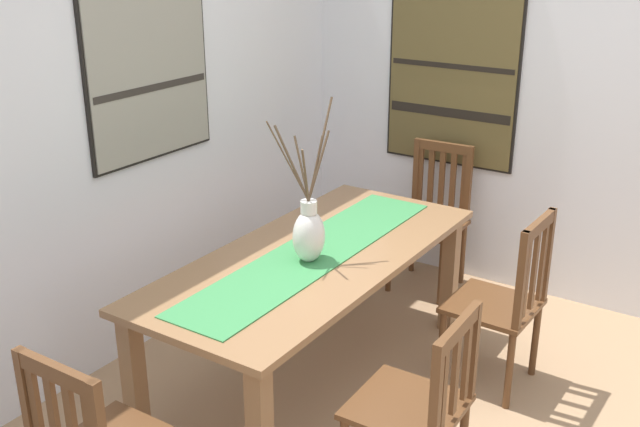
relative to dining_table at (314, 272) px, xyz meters
The scene contains 10 objects.
wall_back 1.31m from the dining_table, 98.34° to the left, with size 6.40×0.12×2.70m, color silver.
wall_side 2.01m from the dining_table, 24.54° to the right, with size 0.12×6.40×2.70m, color silver.
dining_table is the anchor object (origin of this frame).
table_runner 0.11m from the dining_table, ahead, with size 1.79×0.36×0.01m, color #388447.
centerpiece_vase 0.27m from the dining_table, 159.99° to the right, with size 0.35×0.24×0.76m.
chair_1 0.96m from the dining_table, 57.47° to the right, with size 0.43×0.43×0.94m.
chair_2 0.97m from the dining_table, 120.68° to the right, with size 0.43×0.43×0.87m.
chair_3 1.39m from the dining_table, ahead, with size 0.43×0.43×0.94m.
painting_on_back_wall 1.40m from the dining_table, 90.82° to the left, with size 0.85×0.05×1.06m.
painting_on_side_wall 1.82m from the dining_table, ahead, with size 0.05×0.88×1.31m.
Camera 1 is at (-2.61, -1.08, 2.20)m, focal length 41.97 mm.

